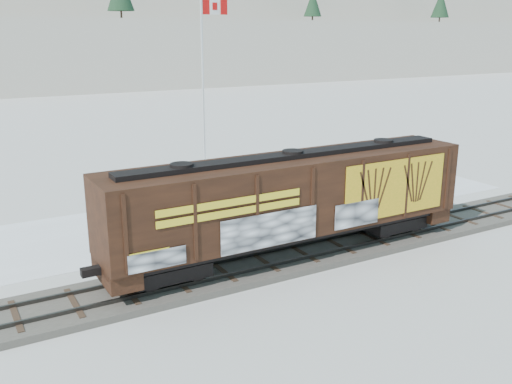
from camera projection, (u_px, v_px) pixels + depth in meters
ground at (263, 267)px, 24.69m from camera, size 500.00×500.00×0.00m
rail_track at (263, 264)px, 24.65m from camera, size 50.00×3.40×0.43m
parking_strip at (193, 219)px, 30.95m from camera, size 40.00×8.00×0.03m
hopper_railcar at (292, 198)px, 24.58m from camera, size 16.82×3.06×4.47m
flagpole at (205, 116)px, 37.46m from camera, size 2.30×0.90×12.08m
car_silver at (149, 206)px, 30.53m from camera, size 4.86×3.22×1.54m
car_white at (259, 202)px, 30.95m from camera, size 5.49×3.73×1.71m
car_dark at (236, 200)px, 32.05m from camera, size 4.91×3.55×1.32m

